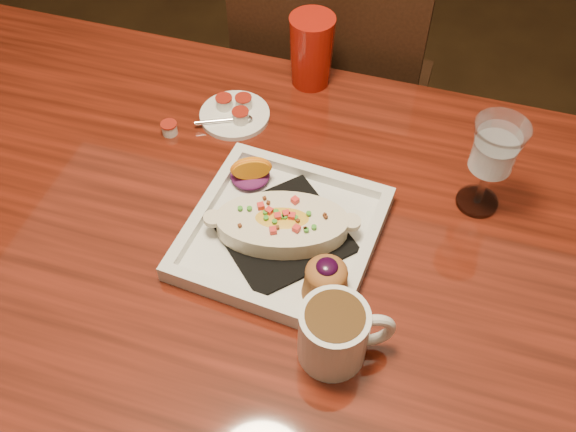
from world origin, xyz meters
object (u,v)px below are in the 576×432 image
(goblet, at_px, (494,152))
(saucer, at_px, (234,113))
(plate, at_px, (286,233))
(table, at_px, (241,275))
(red_tumbler, at_px, (311,51))
(coffee_mug, at_px, (336,333))
(chair_far, at_px, (332,102))

(goblet, xyz_separation_m, saucer, (-0.45, 0.08, -0.11))
(plate, relative_size, saucer, 2.36)
(table, bearing_deg, goblet, 28.34)
(goblet, height_order, red_tumbler, goblet)
(table, xyz_separation_m, plate, (0.07, 0.02, 0.12))
(goblet, bearing_deg, coffee_mug, -115.45)
(saucer, xyz_separation_m, red_tumbler, (0.10, 0.14, 0.06))
(saucer, bearing_deg, red_tumbler, 52.97)
(table, distance_m, plate, 0.14)
(coffee_mug, xyz_separation_m, goblet, (0.15, 0.32, 0.06))
(saucer, bearing_deg, coffee_mug, -54.02)
(saucer, bearing_deg, table, -68.85)
(goblet, xyz_separation_m, red_tumbler, (-0.34, 0.21, -0.05))
(saucer, height_order, red_tumbler, red_tumbler)
(plate, bearing_deg, goblet, 36.65)
(goblet, bearing_deg, table, -151.66)
(saucer, distance_m, red_tumbler, 0.18)
(table, distance_m, coffee_mug, 0.28)
(red_tumbler, bearing_deg, goblet, -32.19)
(table, height_order, goblet, goblet)
(chair_far, bearing_deg, coffee_mug, 103.86)
(red_tumbler, bearing_deg, table, -90.45)
(plate, height_order, saucer, plate)
(table, distance_m, red_tumbler, 0.43)
(plate, relative_size, red_tumbler, 2.15)
(chair_far, height_order, goblet, chair_far)
(chair_far, height_order, saucer, chair_far)
(chair_far, xyz_separation_m, plate, (0.07, -0.61, 0.27))
(table, bearing_deg, red_tumbler, 89.55)
(chair_far, distance_m, coffee_mug, 0.84)
(plate, distance_m, goblet, 0.33)
(red_tumbler, bearing_deg, saucer, -127.03)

